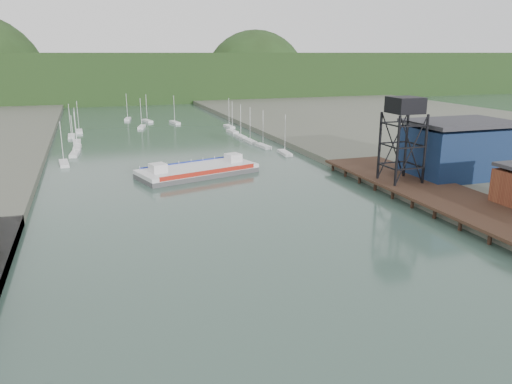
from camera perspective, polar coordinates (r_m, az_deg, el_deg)
east_pier at (r=91.74m, az=21.62°, el=-0.75°), size 14.00×70.00×2.45m
lift_tower at (r=98.07m, az=16.65°, el=8.91°), size 6.50×6.50×16.00m
blue_shed at (r=110.00m, az=22.15°, el=4.55°), size 20.50×14.50×11.30m
marina_sailboats at (r=163.65m, az=-10.98°, el=6.33°), size 57.71×92.65×0.90m
distant_hills at (r=323.94m, az=-15.91°, el=12.30°), size 500.00×120.00×80.00m
chain_ferry at (r=110.57m, az=-6.69°, el=2.48°), size 27.66×17.09×3.72m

